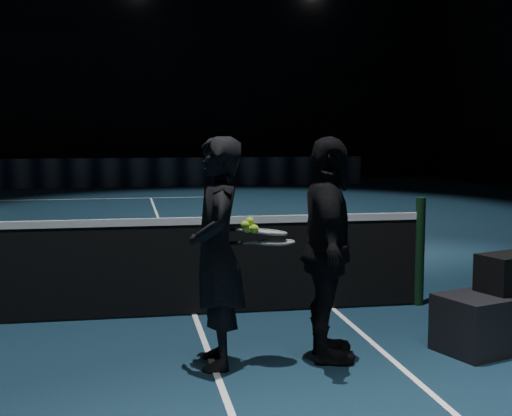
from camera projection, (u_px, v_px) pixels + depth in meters
The scene contains 8 objects.
wall_back at pixel (14, 30), 23.17m from camera, with size 30.00×30.00×0.00m, color black.
net_post_right at pixel (420, 252), 7.21m from camera, with size 0.10×0.10×1.10m, color black.
sponsor_backdrop at pixel (7, 174), 21.23m from camera, with size 22.00×0.15×0.90m, color black.
player_a at pixel (217, 253), 5.32m from camera, with size 0.63×0.41×1.73m, color black.
player_b at pixel (328, 250), 5.44m from camera, with size 1.01×0.42×1.73m, color black.
racket_lower at pixel (276, 242), 5.37m from camera, with size 0.68×0.22×0.03m, color black, non-canonical shape.
racket_upper at pixel (269, 232), 5.40m from camera, with size 0.68×0.22×0.03m, color black, non-canonical shape.
tennis_balls at pixel (250, 227), 5.34m from camera, with size 0.12×0.10×0.12m, color #A9D32C, non-canonical shape.
Camera 1 is at (3.49, -6.70, 1.79)m, focal length 50.00 mm.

